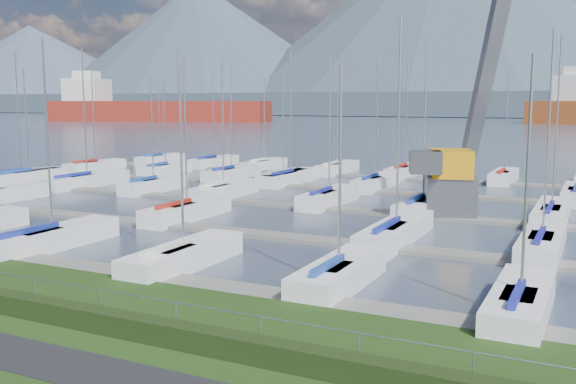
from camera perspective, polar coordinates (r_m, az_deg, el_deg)
The scene contains 9 objects.
path at distance 19.90m, azimuth -19.96°, elevation -14.11°, with size 160.00×2.00×0.04m, color black.
water at distance 276.07m, azimuth 23.37°, elevation 5.80°, with size 800.00×540.00×0.20m, color #3B4556.
hedge at distance 21.53m, azimuth -14.94°, elevation -11.21°, with size 80.00×0.70×0.70m, color black.
fence at distance 21.56m, azimuth -14.32°, elevation -8.79°, with size 0.04×0.04×80.00m, color gray.
foothill at distance 345.90m, azimuth 24.02°, elevation 7.15°, with size 900.00×80.00×12.00m, color #3D4D5A.
docks at distance 44.42m, azimuth 7.96°, elevation -1.84°, with size 90.00×41.60×0.25m.
crane at distance 44.69m, azimuth 15.26°, elevation 5.18°, with size 7.35×13.05×22.35m.
cargo_ship_west at distance 254.01m, azimuth -12.32°, elevation 7.06°, with size 87.03×37.49×21.50m.
sailboat_fleet at distance 47.71m, azimuth 6.57°, elevation 5.63°, with size 75.45×50.19×13.09m.
Camera 1 is at (13.51, -15.63, 7.36)m, focal length 40.00 mm.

